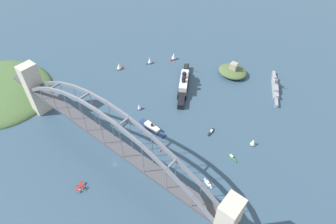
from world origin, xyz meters
name	(u,v)px	position (x,y,z in m)	size (l,w,h in m)	color
ground_plane	(115,164)	(0.00, 0.00, 0.00)	(1400.00, 1400.00, 0.00)	#334C60
harbor_arch_bridge	(110,141)	(0.00, 0.00, 33.24)	(290.62, 16.48, 74.28)	beige
ocean_liner	(184,83)	(-17.90, 131.04, 6.08)	(47.88, 72.63, 20.26)	black
naval_cruiser	(275,87)	(69.76, 197.52, 3.06)	(33.22, 60.48, 17.12)	gray
harbor_ferry_steamer	(152,128)	(-1.98, 54.90, 2.26)	(33.74, 8.38, 7.56)	navy
fort_island_mid_harbor	(233,71)	(14.72, 191.14, 5.21)	(36.76, 31.39, 18.12)	#4C6038
seaplane_taxiing_near_bridge	(80,187)	(-3.97, -36.66, 2.07)	(7.95, 10.64, 4.95)	#B7B7B2
small_boat_0	(211,132)	(48.33, 90.01, 0.85)	(3.42, 11.87, 2.34)	black
small_boat_1	(119,66)	(-106.08, 108.16, 4.58)	(6.18, 10.88, 9.87)	#B2231E
small_boat_2	(174,56)	(-64.96, 170.92, 5.37)	(6.17, 10.30, 11.47)	#B2231E
small_boat_3	(232,157)	(81.39, 75.36, 0.85)	(12.21, 5.71, 2.39)	#2D6B3D
small_boat_4	(208,183)	(79.30, 37.11, 0.82)	(10.64, 5.36, 2.30)	silver
small_boat_5	(139,107)	(-32.80, 68.71, 3.84)	(5.23, 6.79, 8.26)	#234C8C
small_boat_6	(150,60)	(-83.79, 143.22, 4.89)	(6.93, 9.15, 10.54)	#234C8C
small_boat_7	(253,142)	(89.24, 101.93, 4.19)	(8.79, 4.90, 9.14)	#2D6B3D
channel_marker_buoy	(160,150)	(23.38, 38.15, 1.12)	(2.20, 2.20, 2.75)	red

